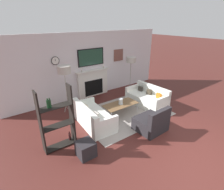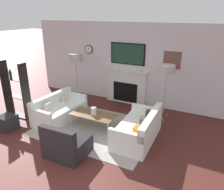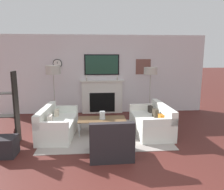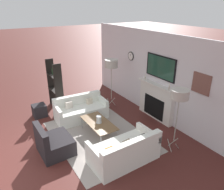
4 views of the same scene
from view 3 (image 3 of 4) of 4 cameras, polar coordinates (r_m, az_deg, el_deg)
fireplace_wall at (r=7.65m, az=-2.64°, el=4.49°), size 7.26×0.28×2.70m
area_rug at (r=5.81m, az=-1.75°, el=-10.00°), size 3.09×2.30×0.01m
couch_left at (r=5.80m, az=-14.17°, el=-7.62°), size 0.88×1.65×0.72m
couch_right at (r=5.91m, az=10.40°, el=-7.04°), size 0.87×1.63×0.75m
armchair at (r=4.50m, az=-0.32°, el=-12.75°), size 0.88×0.79×0.80m
coffee_table at (r=5.72m, az=-2.65°, el=-6.45°), size 1.24×0.60×0.39m
hurricane_candle at (r=5.69m, az=-2.55°, el=-5.37°), size 0.16×0.16×0.20m
floor_lamp_left at (r=6.90m, az=-15.12°, el=6.19°), size 0.44×0.44×1.72m
floor_lamp_right at (r=7.02m, az=10.05°, el=6.04°), size 0.42×0.42×1.65m
ottoman at (r=5.05m, az=-25.98°, el=-12.01°), size 0.41×0.41×0.40m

